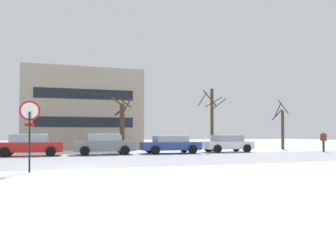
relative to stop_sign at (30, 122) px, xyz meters
name	(u,v)px	position (x,y,z in m)	size (l,w,h in m)	color
ground_plane	(81,167)	(2.00, 1.74, -1.94)	(120.00, 120.00, 0.00)	white
road_surface	(79,161)	(2.00, 4.82, -1.93)	(80.00, 8.17, 0.00)	#B7BCC4
stop_sign	(30,122)	(0.00, 0.00, 0.00)	(0.76, 0.19, 2.76)	black
parked_car_red	(30,145)	(-0.98, 9.93, -1.19)	(4.23, 2.02, 1.47)	red
parked_car_gray	(104,144)	(3.90, 9.87, -1.18)	(4.18, 2.01, 1.48)	slate
parked_car_blue	(170,144)	(8.77, 9.65, -1.24)	(4.33, 2.11, 1.35)	#283D93
parked_car_white	(227,143)	(13.65, 9.98, -1.22)	(3.93, 2.00, 1.39)	white
pedestrian_crossing	(323,140)	(21.43, 8.14, -0.95)	(0.37, 0.45, 1.68)	#2D334C
tree_far_mid	(282,127)	(21.05, 12.96, 0.18)	(1.41, 1.56, 4.71)	#423326
tree_far_left	(212,118)	(12.98, 11.43, 0.89)	(2.44, 2.10, 5.24)	#423326
tree_far_right	(122,125)	(5.60, 12.48, 0.24)	(1.69, 1.69, 4.42)	#423326
building_far_left	(83,111)	(2.93, 20.72, 1.86)	(10.72, 9.00, 7.59)	#9E937F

